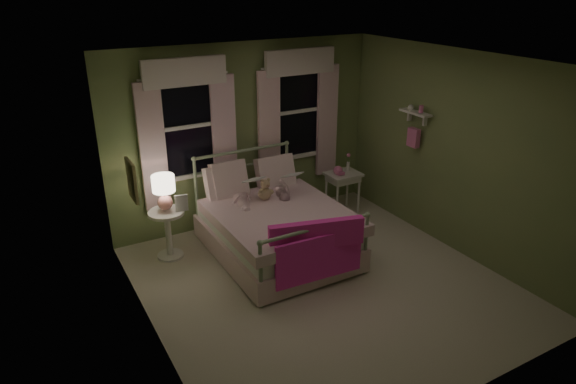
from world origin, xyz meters
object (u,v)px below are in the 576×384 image
child_right (278,174)px  nightstand_right (343,179)px  table_lamp (164,189)px  nightstand_left (168,228)px  child_left (240,179)px  bed (275,227)px  teddy_bear (265,191)px

child_right → nightstand_right: child_right is taller
child_right → table_lamp: size_ratio=1.55×
nightstand_left → child_left: bearing=-9.9°
bed → nightstand_left: bearing=154.1°
nightstand_left → nightstand_right: 2.75m
child_right → teddy_bear: size_ratio=2.34×
bed → teddy_bear: size_ratio=6.67×
child_right → teddy_bear: bearing=43.7°
bed → nightstand_left: bed is taller
table_lamp → nightstand_right: 2.78m
child_right → teddy_bear: child_right is taller
teddy_bear → nightstand_right: 1.56m
bed → table_lamp: (-1.24, 0.60, 0.58)m
bed → teddy_bear: bed is taller
child_left → child_right: bearing=-164.7°
nightstand_left → bed: bearing=-25.9°
teddy_bear → nightstand_right: size_ratio=0.48×
child_right → nightstand_right: 1.29m
child_right → child_left: bearing=14.2°
child_left → nightstand_right: 1.84m
nightstand_left → table_lamp: bearing=90.0°
child_right → nightstand_left: bearing=7.9°
nightstand_left → table_lamp: table_lamp is taller
teddy_bear → nightstand_left: bearing=165.3°
teddy_bear → nightstand_left: 1.34m
child_right → table_lamp: bearing=7.9°
teddy_bear → nightstand_left: size_ratio=0.47×
bed → child_left: (-0.27, 0.43, 0.59)m
nightstand_left → table_lamp: size_ratio=1.42×
teddy_bear → nightstand_right: bearing=12.7°
child_right → nightstand_right: size_ratio=1.12×
child_left → nightstand_right: size_ratio=1.24×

